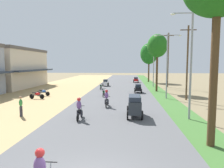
% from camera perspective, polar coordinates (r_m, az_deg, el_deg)
% --- Properties ---
extents(shophouse_mid, '(10.29, 13.51, 6.90)m').
position_cam_1_polar(shophouse_mid, '(40.92, -26.82, 3.96)').
color(shophouse_mid, beige).
rests_on(shophouse_mid, ground).
extents(parked_motorbike_second, '(1.80, 0.54, 0.94)m').
position_cam_1_polar(parked_motorbike_second, '(25.95, -19.99, -2.79)').
color(parked_motorbike_second, black).
rests_on(parked_motorbike_second, dirt_shoulder).
extents(parked_motorbike_third, '(1.80, 0.54, 0.94)m').
position_cam_1_polar(parked_motorbike_third, '(28.12, -18.47, -2.12)').
color(parked_motorbike_third, black).
rests_on(parked_motorbike_third, dirt_shoulder).
extents(pedestrian_on_shoulder, '(0.25, 0.37, 1.62)m').
position_cam_1_polar(pedestrian_on_shoulder, '(17.67, -23.87, -5.35)').
color(pedestrian_on_shoulder, '#33333D').
rests_on(pedestrian_on_shoulder, dirt_shoulder).
extents(median_tree_second, '(2.96, 2.96, 8.49)m').
position_cam_1_polar(median_tree_second, '(31.70, 12.43, 10.15)').
color(median_tree_second, '#4C351E').
rests_on(median_tree_second, median_strip).
extents(median_tree_third, '(3.93, 3.93, 8.82)m').
position_cam_1_polar(median_tree_third, '(48.11, 10.18, 8.21)').
color(median_tree_third, '#4C351E').
rests_on(median_tree_third, median_strip).
extents(streetlamp_near, '(3.16, 0.20, 7.88)m').
position_cam_1_polar(streetlamp_near, '(16.16, 21.02, 6.72)').
color(streetlamp_near, gray).
rests_on(streetlamp_near, median_strip).
extents(streetlamp_mid, '(3.16, 0.20, 7.60)m').
position_cam_1_polar(streetlamp_mid, '(25.25, 14.97, 6.01)').
color(streetlamp_mid, gray).
rests_on(streetlamp_mid, median_strip).
extents(streetlamp_far, '(3.16, 0.20, 7.60)m').
position_cam_1_polar(streetlamp_far, '(38.05, 11.42, 5.86)').
color(streetlamp_far, gray).
rests_on(streetlamp_far, median_strip).
extents(utility_pole_near, '(1.80, 0.20, 9.67)m').
position_cam_1_polar(utility_pole_near, '(38.46, 15.24, 6.63)').
color(utility_pole_near, brown).
rests_on(utility_pole_near, ground).
extents(utility_pole_far, '(1.80, 0.20, 8.50)m').
position_cam_1_polar(utility_pole_far, '(25.27, 20.09, 5.83)').
color(utility_pole_far, brown).
rests_on(utility_pole_far, ground).
extents(car_van_charcoal, '(1.19, 2.41, 1.67)m').
position_cam_1_polar(car_van_charcoal, '(16.10, 6.25, -5.72)').
color(car_van_charcoal, '#282D33').
rests_on(car_van_charcoal, road_strip).
extents(car_hatchback_black, '(1.04, 2.00, 1.23)m').
position_cam_1_polar(car_hatchback_black, '(29.70, 7.21, -1.10)').
color(car_hatchback_black, black).
rests_on(car_hatchback_black, road_strip).
extents(car_hatchback_white, '(1.04, 2.00, 1.23)m').
position_cam_1_polar(car_hatchback_white, '(38.44, -1.77, 0.44)').
color(car_hatchback_white, silver).
rests_on(car_hatchback_white, road_strip).
extents(car_sedan_red, '(1.10, 2.26, 1.19)m').
position_cam_1_polar(car_sedan_red, '(46.06, 6.60, 1.24)').
color(car_sedan_red, red).
rests_on(car_sedan_red, road_strip).
extents(motorbike_ahead_second, '(0.54, 1.80, 1.66)m').
position_cam_1_polar(motorbike_ahead_second, '(15.44, -8.99, -6.88)').
color(motorbike_ahead_second, black).
rests_on(motorbike_ahead_second, road_strip).
extents(motorbike_ahead_third, '(0.54, 1.80, 1.66)m').
position_cam_1_polar(motorbike_ahead_third, '(19.76, -1.47, -4.09)').
color(motorbike_ahead_third, black).
rests_on(motorbike_ahead_third, road_strip).
extents(motorbike_ahead_fourth, '(0.54, 1.80, 0.94)m').
position_cam_1_polar(motorbike_ahead_fourth, '(26.19, -2.31, -2.34)').
color(motorbike_ahead_fourth, black).
rests_on(motorbike_ahead_fourth, road_strip).
extents(motorbike_ahead_fifth, '(0.54, 1.80, 0.94)m').
position_cam_1_polar(motorbike_ahead_fifth, '(33.50, -3.08, -0.62)').
color(motorbike_ahead_fifth, black).
rests_on(motorbike_ahead_fifth, road_strip).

